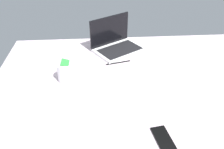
# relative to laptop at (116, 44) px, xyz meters

# --- Properties ---
(bed_mattress) EXTENTS (1.80, 1.40, 0.18)m
(bed_mattress) POSITION_rel_laptop_xyz_m (0.13, -0.49, -0.13)
(bed_mattress) COLOR silver
(bed_mattress) RESTS_ON ground
(laptop) EXTENTS (0.40, 0.37, 0.23)m
(laptop) POSITION_rel_laptop_xyz_m (0.00, 0.00, 0.00)
(laptop) COLOR silver
(laptop) RESTS_ON bed_mattress
(snack_cup) EXTENTS (0.09, 0.09, 0.14)m
(snack_cup) POSITION_rel_laptop_xyz_m (-0.33, -0.37, 0.02)
(snack_cup) COLOR silver
(snack_cup) RESTS_ON bed_mattress
(cell_phone) EXTENTS (0.09, 0.15, 0.01)m
(cell_phone) POSITION_rel_laptop_xyz_m (0.13, -0.85, -0.04)
(cell_phone) COLOR black
(cell_phone) RESTS_ON bed_mattress
(charger_cable) EXTENTS (0.17, 0.05, 0.01)m
(charger_cable) POSITION_rel_laptop_xyz_m (-0.00, -0.19, -0.04)
(charger_cable) COLOR black
(charger_cable) RESTS_ON bed_mattress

